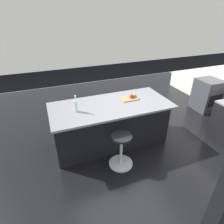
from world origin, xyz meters
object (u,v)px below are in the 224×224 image
(cutting_board, at_px, (129,99))
(water_bottle, at_px, (76,105))
(stool_by_window, at_px, (121,151))
(oven_range, at_px, (207,95))
(kitchen_island, at_px, (110,123))
(apple_red, at_px, (132,96))
(apple_green, at_px, (135,95))

(cutting_board, bearing_deg, water_bottle, 6.98)
(cutting_board, bearing_deg, stool_by_window, 56.87)
(oven_range, relative_size, water_bottle, 2.80)
(kitchen_island, relative_size, cutting_board, 6.50)
(apple_red, height_order, water_bottle, water_bottle)
(cutting_board, bearing_deg, apple_red, 161.57)
(stool_by_window, relative_size, apple_red, 7.55)
(stool_by_window, xyz_separation_m, water_bottle, (0.62, -0.63, 0.74))
(kitchen_island, distance_m, apple_green, 0.77)
(water_bottle, bearing_deg, stool_by_window, 134.26)
(oven_range, xyz_separation_m, apple_green, (2.49, 0.37, 0.54))
(stool_by_window, distance_m, cutting_board, 1.11)
(kitchen_island, distance_m, water_bottle, 0.89)
(stool_by_window, height_order, apple_green, apple_green)
(apple_red, relative_size, water_bottle, 0.28)
(stool_by_window, bearing_deg, apple_green, -128.90)
(cutting_board, bearing_deg, oven_range, -171.68)
(stool_by_window, bearing_deg, water_bottle, -45.74)
(apple_red, xyz_separation_m, water_bottle, (1.16, 0.12, 0.06))
(stool_by_window, relative_size, apple_green, 8.77)
(oven_range, distance_m, apple_red, 2.66)
(cutting_board, xyz_separation_m, apple_red, (-0.05, 0.02, 0.05))
(stool_by_window, distance_m, water_bottle, 1.15)
(oven_range, bearing_deg, kitchen_island, 8.20)
(oven_range, height_order, apple_green, apple_green)
(oven_range, relative_size, cutting_board, 2.43)
(oven_range, distance_m, water_bottle, 3.82)
(apple_red, bearing_deg, oven_range, -171.20)
(oven_range, bearing_deg, water_bottle, 7.92)
(cutting_board, height_order, apple_green, apple_green)
(oven_range, distance_m, apple_green, 2.57)
(cutting_board, distance_m, apple_red, 0.07)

